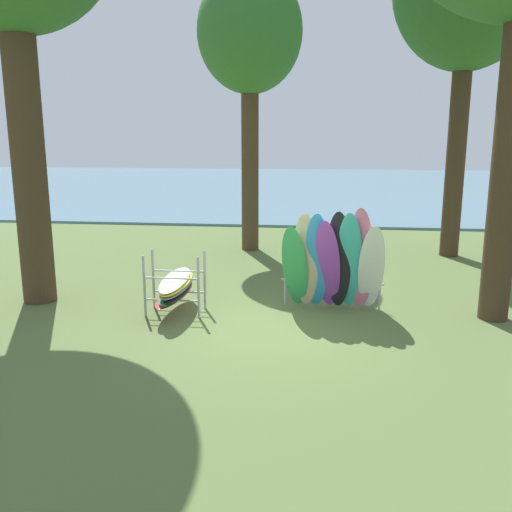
# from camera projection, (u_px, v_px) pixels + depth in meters

# --- Properties ---
(ground_plane) EXTENTS (80.00, 80.00, 0.00)m
(ground_plane) POSITION_uv_depth(u_px,v_px,m) (271.00, 327.00, 10.50)
(ground_plane) COLOR #566B38
(lake_water) EXTENTS (80.00, 36.00, 0.10)m
(lake_water) POSITION_uv_depth(u_px,v_px,m) (308.00, 185.00, 39.09)
(lake_water) COLOR slate
(lake_water) RESTS_ON ground
(tree_far_left_back) EXTENTS (3.11, 3.11, 8.33)m
(tree_far_left_back) POSITION_uv_depth(u_px,v_px,m) (250.00, 37.00, 16.26)
(tree_far_left_back) COLOR #4C3823
(tree_far_left_back) RESTS_ON ground
(leaning_board_pile) EXTENTS (2.18, 1.01, 2.23)m
(leaning_board_pile) POSITION_uv_depth(u_px,v_px,m) (333.00, 263.00, 11.21)
(leaning_board_pile) COLOR #339E56
(leaning_board_pile) RESTS_ON ground
(board_storage_rack) EXTENTS (1.15, 2.13, 1.25)m
(board_storage_rack) POSITION_uv_depth(u_px,v_px,m) (176.00, 286.00, 11.26)
(board_storage_rack) COLOR #9EA0A5
(board_storage_rack) RESTS_ON ground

